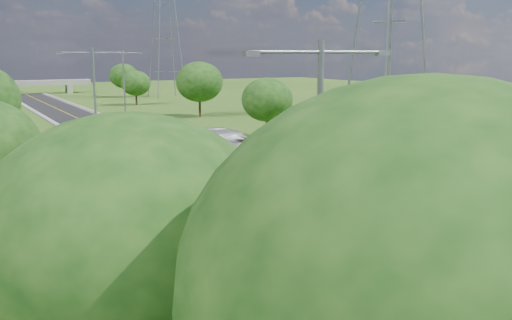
# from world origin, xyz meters

# --- Properties ---
(ground) EXTENTS (260.00, 260.00, 0.00)m
(ground) POSITION_xyz_m (0.00, 60.00, 0.00)
(ground) COLOR #2D5116
(ground) RESTS_ON ground
(road) EXTENTS (8.00, 150.00, 0.06)m
(road) POSITION_xyz_m (0.00, 66.00, 0.03)
(road) COLOR black
(road) RESTS_ON ground
(curb_left) EXTENTS (0.50, 150.00, 0.22)m
(curb_left) POSITION_xyz_m (-4.25, 66.00, 0.11)
(curb_left) COLOR gray
(curb_left) RESTS_ON ground
(curb_right) EXTENTS (0.50, 150.00, 0.22)m
(curb_right) POSITION_xyz_m (4.25, 66.00, 0.11)
(curb_right) COLOR gray
(curb_right) RESTS_ON ground
(speed_limit_sign) EXTENTS (0.55, 0.09, 2.40)m
(speed_limit_sign) POSITION_xyz_m (5.20, 37.98, 1.60)
(speed_limit_sign) COLOR slate
(speed_limit_sign) RESTS_ON ground
(overpass) EXTENTS (30.00, 3.00, 3.20)m
(overpass) POSITION_xyz_m (0.00, 140.00, 2.41)
(overpass) COLOR gray
(overpass) RESTS_ON ground
(streetlight_near_left) EXTENTS (5.90, 0.25, 10.00)m
(streetlight_near_left) POSITION_xyz_m (-6.00, 12.00, 5.94)
(streetlight_near_left) COLOR slate
(streetlight_near_left) RESTS_ON ground
(streetlight_mid_left) EXTENTS (5.90, 0.25, 10.00)m
(streetlight_mid_left) POSITION_xyz_m (-6.00, 45.00, 5.94)
(streetlight_mid_left) COLOR slate
(streetlight_mid_left) RESTS_ON ground
(streetlight_far_right) EXTENTS (5.90, 0.25, 10.00)m
(streetlight_far_right) POSITION_xyz_m (6.00, 78.00, 5.94)
(streetlight_far_right) COLOR slate
(streetlight_far_right) RESTS_ON ground
(power_tower_near) EXTENTS (9.00, 6.40, 28.00)m
(power_tower_near) POSITION_xyz_m (22.00, 40.00, 14.01)
(power_tower_near) COLOR slate
(power_tower_near) RESTS_ON ground
(power_tower_far) EXTENTS (9.00, 6.40, 28.00)m
(power_tower_far) POSITION_xyz_m (26.00, 115.00, 14.01)
(power_tower_far) COLOR slate
(power_tower_far) RESTS_ON ground
(tree_la) EXTENTS (7.14, 7.14, 8.30)m
(tree_la) POSITION_xyz_m (-14.00, 8.00, 5.27)
(tree_la) COLOR black
(tree_la) RESTS_ON ground
(tree_lf) EXTENTS (7.98, 7.98, 9.28)m
(tree_lf) POSITION_xyz_m (-11.00, 2.00, 5.89)
(tree_lf) COLOR black
(tree_lf) RESTS_ON ground
(tree_rb) EXTENTS (6.72, 6.72, 7.82)m
(tree_rb) POSITION_xyz_m (16.00, 30.00, 4.95)
(tree_rb) COLOR black
(tree_rb) RESTS_ON ground
(tree_rc) EXTENTS (5.88, 5.88, 6.84)m
(tree_rc) POSITION_xyz_m (15.00, 52.00, 4.33)
(tree_rc) COLOR black
(tree_rc) RESTS_ON ground
(tree_rd) EXTENTS (7.14, 7.14, 8.30)m
(tree_rd) POSITION_xyz_m (17.00, 76.00, 5.27)
(tree_rd) COLOR black
(tree_rd) RESTS_ON ground
(tree_re) EXTENTS (5.46, 5.46, 6.35)m
(tree_re) POSITION_xyz_m (14.50, 100.00, 4.02)
(tree_re) COLOR black
(tree_re) RESTS_ON ground
(tree_rf) EXTENTS (6.30, 6.30, 7.33)m
(tree_rf) POSITION_xyz_m (18.00, 120.00, 4.64)
(tree_rf) COLOR black
(tree_rf) RESTS_ON ground
(bus_outbound) EXTENTS (3.69, 10.98, 3.00)m
(bus_outbound) POSITION_xyz_m (3.18, 37.81, 1.56)
(bus_outbound) COLOR silver
(bus_outbound) RESTS_ON road
(bus_inbound) EXTENTS (2.64, 9.82, 2.71)m
(bus_inbound) POSITION_xyz_m (-0.97, 40.14, 1.42)
(bus_inbound) COLOR white
(bus_inbound) RESTS_ON road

